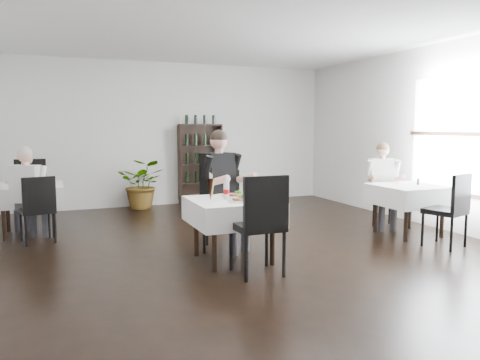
% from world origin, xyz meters
% --- Properties ---
extents(room_shell, '(9.00, 9.00, 9.00)m').
position_xyz_m(room_shell, '(0.00, 0.00, 1.50)').
color(room_shell, black).
rests_on(room_shell, ground).
extents(window_right, '(0.06, 2.30, 1.85)m').
position_xyz_m(window_right, '(3.48, 0.00, 1.50)').
color(window_right, white).
rests_on(window_right, room_shell).
extents(wine_shelf, '(0.90, 0.28, 1.75)m').
position_xyz_m(wine_shelf, '(0.60, 4.31, 0.85)').
color(wine_shelf, black).
rests_on(wine_shelf, ground).
extents(main_table, '(1.03, 1.03, 0.77)m').
position_xyz_m(main_table, '(-0.30, 0.00, 0.62)').
color(main_table, black).
rests_on(main_table, ground).
extents(left_table, '(0.98, 0.98, 0.77)m').
position_xyz_m(left_table, '(-2.70, 2.50, 0.62)').
color(left_table, black).
rests_on(left_table, ground).
extents(right_table, '(0.98, 0.98, 0.77)m').
position_xyz_m(right_table, '(2.70, 0.30, 0.62)').
color(right_table, black).
rests_on(right_table, ground).
extents(potted_tree, '(1.15, 1.08, 1.01)m').
position_xyz_m(potted_tree, '(-0.67, 4.17, 0.51)').
color(potted_tree, '#28551D').
rests_on(potted_tree, ground).
extents(main_chair_far, '(0.64, 0.64, 1.07)m').
position_xyz_m(main_chair_far, '(-0.23, 0.63, 0.61)').
color(main_chair_far, black).
rests_on(main_chair_far, ground).
extents(main_chair_near, '(0.52, 0.52, 1.14)m').
position_xyz_m(main_chair_near, '(-0.24, -0.70, 0.65)').
color(main_chair_near, black).
rests_on(main_chair_near, ground).
extents(left_chair_far, '(0.53, 0.53, 1.11)m').
position_xyz_m(left_chair_far, '(-2.70, 3.34, 0.63)').
color(left_chair_far, black).
rests_on(left_chair_far, ground).
extents(left_chair_near, '(0.52, 0.53, 0.97)m').
position_xyz_m(left_chair_near, '(-2.56, 1.81, 0.55)').
color(left_chair_near, black).
rests_on(left_chair_near, ground).
extents(right_chair_far, '(0.49, 0.50, 0.95)m').
position_xyz_m(right_chair_far, '(2.82, 0.94, 0.54)').
color(right_chair_far, black).
rests_on(right_chair_far, ground).
extents(right_chair_near, '(0.59, 0.60, 1.03)m').
position_xyz_m(right_chair_near, '(2.68, -0.54, 0.59)').
color(right_chair_near, black).
rests_on(right_chair_near, ground).
extents(diner_main, '(0.72, 0.76, 1.62)m').
position_xyz_m(diner_main, '(-0.23, 0.57, 0.94)').
color(diner_main, '#3E3E45').
rests_on(diner_main, ground).
extents(diner_left_far, '(0.52, 0.56, 1.25)m').
position_xyz_m(diner_left_far, '(-2.76, 3.00, 0.72)').
color(diner_left_far, '#3E3E45').
rests_on(diner_left_far, ground).
extents(diner_left_near, '(0.62, 0.65, 1.39)m').
position_xyz_m(diner_left_near, '(-2.68, 1.99, 0.80)').
color(diner_left_near, '#3E3E45').
rests_on(diner_left_near, ground).
extents(diner_right_far, '(0.61, 0.65, 1.41)m').
position_xyz_m(diner_right_far, '(2.67, 0.88, 0.82)').
color(diner_right_far, '#3E3E45').
rests_on(diner_right_far, ground).
extents(plate_far, '(0.30, 0.30, 0.09)m').
position_xyz_m(plate_far, '(-0.19, 0.15, 0.79)').
color(plate_far, white).
rests_on(plate_far, main_table).
extents(plate_near, '(0.32, 0.32, 0.08)m').
position_xyz_m(plate_near, '(-0.29, -0.21, 0.79)').
color(plate_near, white).
rests_on(plate_near, main_table).
extents(pilsner_dark, '(0.08, 0.08, 0.34)m').
position_xyz_m(pilsner_dark, '(-0.59, 0.00, 0.91)').
color(pilsner_dark, black).
rests_on(pilsner_dark, main_table).
extents(pilsner_lager, '(0.07, 0.07, 0.32)m').
position_xyz_m(pilsner_lager, '(-0.56, 0.05, 0.90)').
color(pilsner_lager, gold).
rests_on(pilsner_lager, main_table).
extents(coke_bottle, '(0.07, 0.07, 0.29)m').
position_xyz_m(coke_bottle, '(-0.38, 0.02, 0.88)').
color(coke_bottle, silver).
rests_on(coke_bottle, main_table).
extents(napkin_cutlery, '(0.18, 0.18, 0.02)m').
position_xyz_m(napkin_cutlery, '(0.04, -0.19, 0.78)').
color(napkin_cutlery, black).
rests_on(napkin_cutlery, main_table).
extents(pepper_mill, '(0.04, 0.04, 0.10)m').
position_xyz_m(pepper_mill, '(2.86, 0.30, 0.82)').
color(pepper_mill, black).
rests_on(pepper_mill, right_table).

